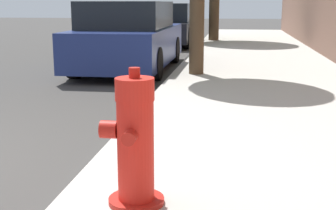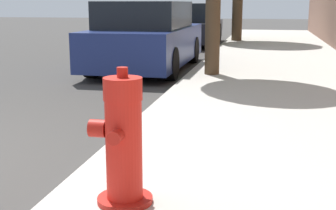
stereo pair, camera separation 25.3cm
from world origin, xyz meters
The scene contains 4 objects.
sidewalk_slab centered at (3.55, 0.00, 0.07)m, with size 3.26×40.00×0.14m.
fire_hydrant centered at (2.46, -0.36, 0.53)m, with size 0.40×0.41×0.88m.
parked_car_near centered at (0.85, 6.54, 0.68)m, with size 1.75×4.23×1.43m.
parked_car_mid centered at (0.78, 12.71, 0.67)m, with size 1.77×4.46×1.38m.
Camera 2 is at (3.32, -3.07, 1.40)m, focal length 50.00 mm.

